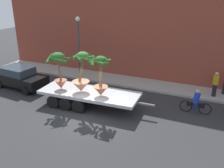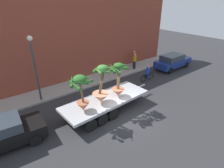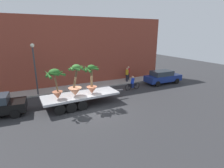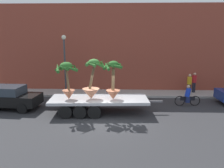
# 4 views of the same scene
# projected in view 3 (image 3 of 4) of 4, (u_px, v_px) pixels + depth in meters

# --- Properties ---
(ground_plane) EXTENTS (60.00, 60.00, 0.00)m
(ground_plane) POSITION_uv_depth(u_px,v_px,m) (93.00, 109.00, 14.16)
(ground_plane) COLOR #2D2D30
(sidewalk) EXTENTS (24.00, 2.20, 0.15)m
(sidewalk) POSITION_uv_depth(u_px,v_px,m) (74.00, 88.00, 19.42)
(sidewalk) COLOR #A39E99
(sidewalk) RESTS_ON ground
(building_facade) EXTENTS (24.00, 1.20, 7.63)m
(building_facade) POSITION_uv_depth(u_px,v_px,m) (68.00, 52.00, 19.86)
(building_facade) COLOR brown
(building_facade) RESTS_ON ground
(flatbed_trailer) EXTENTS (7.29, 2.58, 0.98)m
(flatbed_trailer) POSITION_uv_depth(u_px,v_px,m) (78.00, 97.00, 14.65)
(flatbed_trailer) COLOR #B7BABF
(flatbed_trailer) RESTS_ON ground
(potted_palm_rear) EXTENTS (1.54, 1.48, 2.36)m
(potted_palm_rear) POSITION_uv_depth(u_px,v_px,m) (56.00, 82.00, 13.28)
(potted_palm_rear) COLOR #B26647
(potted_palm_rear) RESTS_ON flatbed_trailer
(potted_palm_middle) EXTENTS (1.47, 1.43, 2.54)m
(potted_palm_middle) POSITION_uv_depth(u_px,v_px,m) (76.00, 83.00, 14.14)
(potted_palm_middle) COLOR tan
(potted_palm_middle) RESTS_ON flatbed_trailer
(potted_palm_front) EXTENTS (1.24, 1.20, 2.43)m
(potted_palm_front) POSITION_uv_depth(u_px,v_px,m) (92.00, 80.00, 14.57)
(potted_palm_front) COLOR #B26647
(potted_palm_front) RESTS_ON flatbed_trailer
(cyclist) EXTENTS (1.84, 0.36, 1.54)m
(cyclist) POSITION_uv_depth(u_px,v_px,m) (133.00, 84.00, 18.91)
(cyclist) COLOR black
(cyclist) RESTS_ON ground
(parked_car) EXTENTS (4.48, 1.84, 1.58)m
(parked_car) POSITION_uv_depth(u_px,v_px,m) (163.00, 77.00, 21.20)
(parked_car) COLOR navy
(parked_car) RESTS_ON ground
(pedestrian_near_gate) EXTENTS (0.36, 0.36, 1.71)m
(pedestrian_near_gate) POSITION_uv_depth(u_px,v_px,m) (127.00, 74.00, 21.51)
(pedestrian_near_gate) COLOR black
(pedestrian_near_gate) RESTS_ON sidewalk
(pedestrian_far_left) EXTENTS (0.36, 0.36, 1.71)m
(pedestrian_far_left) POSITION_uv_depth(u_px,v_px,m) (128.00, 73.00, 22.38)
(pedestrian_far_left) COLOR black
(pedestrian_far_left) RESTS_ON sidewalk
(street_lamp) EXTENTS (0.36, 0.36, 4.83)m
(street_lamp) POSITION_uv_depth(u_px,v_px,m) (34.00, 63.00, 16.32)
(street_lamp) COLOR #383D42
(street_lamp) RESTS_ON sidewalk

